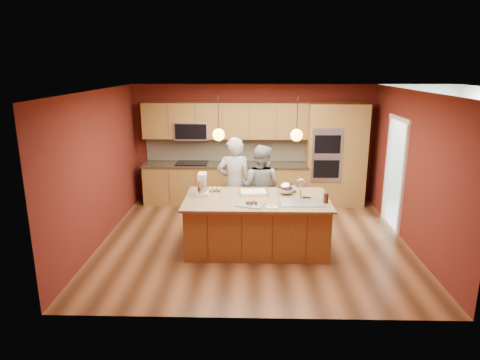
{
  "coord_description": "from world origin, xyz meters",
  "views": [
    {
      "loc": [
        -0.07,
        -7.3,
        3.12
      ],
      "look_at": [
        -0.25,
        -0.1,
        1.17
      ],
      "focal_mm": 32.0,
      "sensor_mm": 36.0,
      "label": 1
    }
  ],
  "objects_px": {
    "person_right": "(260,187)",
    "stand_mixer": "(202,186)",
    "island": "(257,223)",
    "person_left": "(234,183)",
    "mixing_bowl": "(286,188)"
  },
  "relations": [
    {
      "from": "mixing_bowl",
      "to": "person_right",
      "type": "bearing_deg",
      "value": 121.96
    },
    {
      "from": "person_right",
      "to": "stand_mixer",
      "type": "relative_size",
      "value": 4.21
    },
    {
      "from": "island",
      "to": "person_left",
      "type": "relative_size",
      "value": 1.36
    },
    {
      "from": "person_right",
      "to": "stand_mixer",
      "type": "bearing_deg",
      "value": 59.36
    },
    {
      "from": "person_right",
      "to": "person_left",
      "type": "bearing_deg",
      "value": 22.24
    },
    {
      "from": "person_right",
      "to": "stand_mixer",
      "type": "distance_m",
      "value": 1.32
    },
    {
      "from": "island",
      "to": "person_right",
      "type": "bearing_deg",
      "value": 85.93
    },
    {
      "from": "person_right",
      "to": "mixing_bowl",
      "type": "bearing_deg",
      "value": 144.2
    },
    {
      "from": "person_left",
      "to": "person_right",
      "type": "height_order",
      "value": "person_left"
    },
    {
      "from": "person_left",
      "to": "stand_mixer",
      "type": "distance_m",
      "value": 0.96
    },
    {
      "from": "island",
      "to": "stand_mixer",
      "type": "distance_m",
      "value": 1.15
    },
    {
      "from": "person_left",
      "to": "mixing_bowl",
      "type": "bearing_deg",
      "value": 137.8
    },
    {
      "from": "island",
      "to": "stand_mixer",
      "type": "xyz_separation_m",
      "value": [
        -0.96,
        0.17,
        0.61
      ]
    },
    {
      "from": "island",
      "to": "person_right",
      "type": "height_order",
      "value": "person_right"
    },
    {
      "from": "person_left",
      "to": "person_right",
      "type": "bearing_deg",
      "value": 174.24
    }
  ]
}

